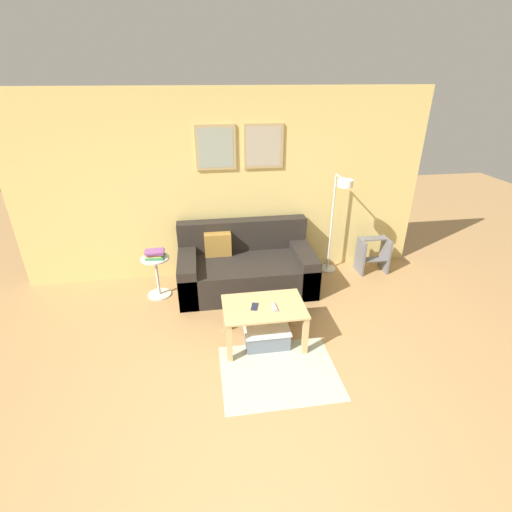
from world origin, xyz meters
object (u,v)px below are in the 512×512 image
floor_lamp (338,210)px  remote_control (274,307)px  couch (245,267)px  cell_phone (255,307)px  book_stack (155,254)px  coffee_table (264,313)px  step_stool (373,254)px  storage_bin (266,335)px  side_table (157,273)px

floor_lamp → remote_control: 1.87m
couch → cell_phone: bearing=-92.7°
floor_lamp → book_stack: floor_lamp is taller
coffee_table → step_stool: step_stool is taller
floor_lamp → book_stack: bearing=-176.6°
couch → floor_lamp: bearing=4.0°
storage_bin → floor_lamp: 2.04m
storage_bin → side_table: bearing=135.9°
coffee_table → storage_bin: size_ratio=1.77×
coffee_table → storage_bin: coffee_table is taller
book_stack → cell_phone: bearing=-46.6°
coffee_table → side_table: 1.69m
side_table → cell_phone: bearing=-46.2°
floor_lamp → coffee_table: bearing=-133.6°
storage_bin → step_stool: size_ratio=0.95×
book_stack → remote_control: (1.31, -1.23, -0.13)m
side_table → step_stool: bearing=3.8°
coffee_table → book_stack: (-1.21, 1.17, 0.23)m
couch → coffee_table: 1.23m
remote_control → step_stool: step_stool is taller
coffee_table → cell_phone: 0.14m
couch → side_table: bearing=-177.0°
book_stack → remote_control: 1.80m
cell_phone → side_table: bearing=150.3°
remote_control → cell_phone: bearing=162.2°
coffee_table → remote_control: bearing=-29.9°
storage_bin → cell_phone: cell_phone is taller
storage_bin → floor_lamp: bearing=47.9°
book_stack → remote_control: bearing=-43.1°
step_stool → side_table: bearing=-176.2°
storage_bin → cell_phone: 0.39m
floor_lamp → cell_phone: 1.96m
couch → storage_bin: (0.07, -1.27, -0.18)m
floor_lamp → book_stack: 2.50m
couch → step_stool: 1.92m
book_stack → coffee_table: bearing=-44.0°
coffee_table → side_table: size_ratio=1.56×
storage_bin → step_stool: (1.85, 1.41, 0.17)m
book_stack → cell_phone: (1.11, -1.17, -0.14)m
storage_bin → side_table: size_ratio=0.88×
couch → storage_bin: size_ratio=3.67×
book_stack → step_stool: 3.11m
storage_bin → cell_phone: size_ratio=3.51×
floor_lamp → step_stool: floor_lamp is taller
floor_lamp → side_table: bearing=-176.5°
coffee_table → cell_phone: (-0.10, -0.00, 0.10)m
remote_control → coffee_table: bearing=147.0°
storage_bin → floor_lamp: (1.23, 1.36, 0.91)m
cell_phone → step_stool: 2.41m
step_stool → remote_control: bearing=-141.3°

